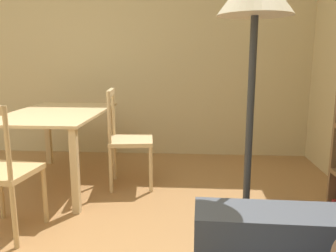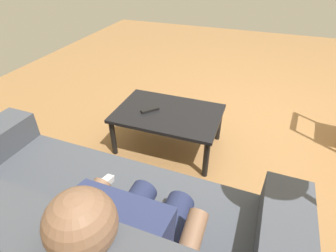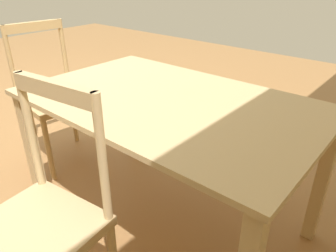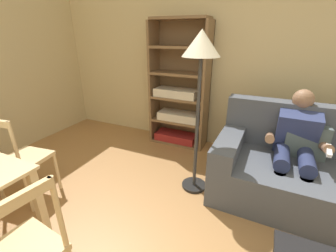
{
  "view_description": "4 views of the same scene",
  "coord_description": "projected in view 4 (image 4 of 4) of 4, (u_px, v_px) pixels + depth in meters",
  "views": [
    {
      "loc": [
        1.48,
        1.36,
        1.26
      ],
      "look_at": [
        -0.36,
        1.23,
        0.9
      ],
      "focal_mm": 36.54,
      "sensor_mm": 36.0,
      "label": 1
    },
    {
      "loc": [
        0.37,
        2.57,
        1.67
      ],
      "look_at": [
        1.08,
        0.61,
        0.23
      ],
      "focal_mm": 28.29,
      "sensor_mm": 36.0,
      "label": 2
    },
    {
      "loc": [
        -2.69,
        1.09,
        1.31
      ],
      "look_at": [
        -1.79,
        0.02,
        0.6
      ],
      "focal_mm": 34.17,
      "sensor_mm": 36.0,
      "label": 3
    },
    {
      "loc": [
        0.4,
        -0.45,
        1.66
      ],
      "look_at": [
        -0.36,
        1.23,
        0.9
      ],
      "focal_mm": 23.89,
      "sensor_mm": 36.0,
      "label": 4
    }
  ],
  "objects": [
    {
      "name": "dining_chair_near_wall",
      "position": [
        21.0,
        160.0,
        2.28
      ],
      "size": [
        0.47,
        0.47,
        0.97
      ],
      "color": "#D1B27F",
      "rests_on": "ground_plane"
    },
    {
      "name": "wall_back",
      "position": [
        242.0,
        62.0,
        3.12
      ],
      "size": [
        6.09,
        0.12,
        2.6
      ],
      "primitive_type": "cube",
      "color": "#D1BC8C",
      "rests_on": "ground_plane"
    },
    {
      "name": "couch",
      "position": [
        325.0,
        176.0,
        2.25
      ],
      "size": [
        2.17,
        1.04,
        0.97
      ],
      "color": "#474C56",
      "rests_on": "ground_plane"
    },
    {
      "name": "bookshelf",
      "position": [
        179.0,
        96.0,
        3.43
      ],
      "size": [
        0.87,
        0.36,
        1.87
      ],
      "color": "brown",
      "rests_on": "ground_plane"
    },
    {
      "name": "floor_lamp",
      "position": [
        201.0,
        60.0,
        2.08
      ],
      "size": [
        0.36,
        0.36,
        1.7
      ],
      "color": "black",
      "rests_on": "ground_plane"
    },
    {
      "name": "person_lounging",
      "position": [
        295.0,
        145.0,
        2.32
      ],
      "size": [
        0.6,
        0.9,
        1.13
      ],
      "color": "navy",
      "rests_on": "ground_plane"
    }
  ]
}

